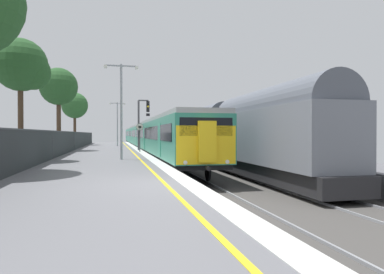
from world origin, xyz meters
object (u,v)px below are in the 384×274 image
at_px(platform_lamp_mid, 121,103).
at_px(background_tree_centre, 58,88).
at_px(speed_limit_sign, 140,134).
at_px(platform_lamp_far, 117,120).
at_px(background_tree_back, 23,67).
at_px(freight_train_adjacent_track, 189,133).
at_px(commuter_train_at_platform, 144,136).
at_px(background_tree_left, 75,107).
at_px(signal_gantry, 142,119).

relative_size(platform_lamp_mid, background_tree_centre, 0.75).
bearing_deg(speed_limit_sign, background_tree_centre, 150.33).
xyz_separation_m(platform_lamp_mid, platform_lamp_far, (-0.00, 23.73, -0.07)).
height_order(background_tree_centre, background_tree_back, background_tree_centre).
bearing_deg(background_tree_centre, freight_train_adjacent_track, 16.50).
bearing_deg(background_tree_back, speed_limit_sign, 50.37).
xyz_separation_m(freight_train_adjacent_track, background_tree_back, (-12.79, -16.15, 3.52)).
xyz_separation_m(commuter_train_at_platform, background_tree_left, (-9.08, 2.75, 3.94)).
xyz_separation_m(platform_lamp_mid, background_tree_back, (-5.27, -0.13, 1.86)).
bearing_deg(background_tree_back, background_tree_centre, 90.10).
xyz_separation_m(speed_limit_sign, platform_lamp_far, (-1.67, 15.47, 1.71)).
height_order(commuter_train_at_platform, platform_lamp_far, platform_lamp_far).
height_order(freight_train_adjacent_track, signal_gantry, signal_gantry).
height_order(speed_limit_sign, background_tree_back, background_tree_back).
height_order(commuter_train_at_platform, platform_lamp_mid, platform_lamp_mid).
height_order(signal_gantry, platform_lamp_far, platform_lamp_far).
xyz_separation_m(commuter_train_at_platform, platform_lamp_far, (-3.52, -1.97, 1.96)).
height_order(background_tree_left, background_tree_centre, background_tree_centre).
bearing_deg(background_tree_centre, background_tree_left, 90.95).
distance_m(platform_lamp_far, background_tree_centre, 12.88).
relative_size(background_tree_left, background_tree_back, 1.06).
distance_m(platform_lamp_mid, background_tree_left, 29.05).
bearing_deg(freight_train_adjacent_track, commuter_train_at_platform, 112.47).
bearing_deg(background_tree_centre, platform_lamp_mid, -66.59).
xyz_separation_m(speed_limit_sign, background_tree_centre, (-6.97, 3.97, 4.08)).
bearing_deg(background_tree_left, platform_lamp_far, -40.31).
height_order(commuter_train_at_platform, background_tree_centre, background_tree_centre).
bearing_deg(freight_train_adjacent_track, speed_limit_sign, -127.00).
bearing_deg(platform_lamp_far, background_tree_centre, -114.70).
bearing_deg(platform_lamp_far, freight_train_adjacent_track, -45.69).
bearing_deg(background_tree_back, commuter_train_at_platform, 71.21).
bearing_deg(platform_lamp_far, commuter_train_at_platform, 29.25).
height_order(freight_train_adjacent_track, background_tree_left, background_tree_left).
relative_size(signal_gantry, background_tree_left, 0.65).
bearing_deg(commuter_train_at_platform, background_tree_back, -108.79).
bearing_deg(background_tree_back, background_tree_left, 90.58).
height_order(commuter_train_at_platform, speed_limit_sign, commuter_train_at_platform).
height_order(commuter_train_at_platform, background_tree_left, background_tree_left).
height_order(platform_lamp_far, background_tree_left, background_tree_left).
relative_size(platform_lamp_mid, background_tree_left, 0.79).
bearing_deg(platform_lamp_mid, background_tree_left, 101.06).
distance_m(platform_lamp_mid, background_tree_centre, 13.52).
height_order(background_tree_left, background_tree_back, background_tree_left).
distance_m(platform_lamp_far, background_tree_left, 7.56).
height_order(speed_limit_sign, background_tree_left, background_tree_left).
bearing_deg(signal_gantry, background_tree_left, 113.77).
xyz_separation_m(platform_lamp_mid, background_tree_left, (-5.56, 28.45, 1.91)).
xyz_separation_m(background_tree_left, background_tree_back, (0.29, -28.58, -0.05)).
xyz_separation_m(freight_train_adjacent_track, background_tree_left, (-13.09, 12.43, 3.56)).
bearing_deg(background_tree_left, speed_limit_sign, -70.28).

